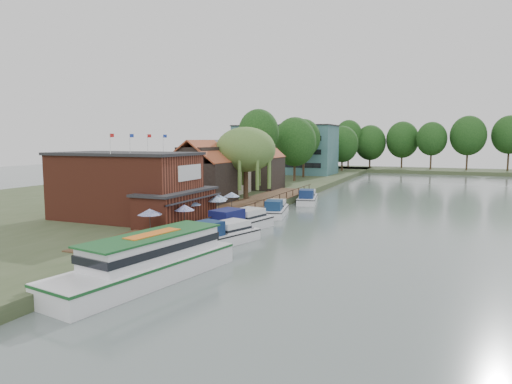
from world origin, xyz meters
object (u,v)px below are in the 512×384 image
at_px(hotel_block, 285,149).
at_px(cruiser_2, 276,207).
at_px(umbrella_3, 216,207).
at_px(umbrella_1, 185,217).
at_px(cruiser_3, 307,196).
at_px(umbrella_4, 219,205).
at_px(pub, 140,186).
at_px(umbrella_0, 150,222).
at_px(cottage_c, 260,165).
at_px(umbrella_5, 232,202).
at_px(umbrella_2, 190,211).
at_px(cruiser_0, 220,232).
at_px(cottage_b, 216,167).
at_px(cottage_a, 201,171).
at_px(tour_boat, 146,258).
at_px(swan, 195,262).
at_px(cruiser_1, 239,219).
at_px(willow, 246,163).

height_order(hotel_block, cruiser_2, hotel_block).
bearing_deg(umbrella_3, umbrella_1, -87.67).
bearing_deg(hotel_block, cruiser_3, -67.02).
distance_m(umbrella_4, cruiser_3, 21.72).
relative_size(pub, umbrella_0, 8.42).
bearing_deg(cottage_c, umbrella_5, -75.03).
height_order(umbrella_2, cruiser_0, umbrella_2).
bearing_deg(cottage_b, cottage_c, 66.04).
relative_size(cottage_a, cruiser_2, 0.96).
xyz_separation_m(cottage_b, umbrella_1, (11.33, -28.10, -2.96)).
bearing_deg(umbrella_2, tour_boat, -70.04).
height_order(cottage_c, umbrella_4, cottage_c).
bearing_deg(cruiser_3, swan, -99.27).
bearing_deg(cruiser_1, umbrella_1, -102.91).
bearing_deg(cruiser_1, umbrella_5, 134.56).
xyz_separation_m(pub, cottage_b, (-4.00, 25.00, 0.60)).
bearing_deg(cottage_b, umbrella_5, -57.13).
xyz_separation_m(cottage_b, umbrella_0, (9.81, -31.48, -2.96)).
bearing_deg(umbrella_4, tour_boat, -76.57).
height_order(umbrella_3, tour_boat, umbrella_3).
distance_m(cruiser_2, swan, 24.28).
distance_m(pub, umbrella_1, 8.30).
distance_m(cottage_a, umbrella_4, 12.72).
bearing_deg(umbrella_4, cottage_a, 128.29).
relative_size(umbrella_3, umbrella_5, 1.00).
relative_size(umbrella_0, cruiser_3, 0.25).
bearing_deg(umbrella_4, cottage_b, 118.42).
distance_m(cottage_b, cruiser_2, 18.48).
relative_size(umbrella_1, umbrella_4, 1.00).
distance_m(umbrella_2, swan, 12.42).
xyz_separation_m(cottage_b, cruiser_2, (14.28, -10.95, -4.19)).
xyz_separation_m(cottage_a, cottage_b, (-3.00, 10.00, 0.00)).
height_order(willow, cruiser_3, willow).
distance_m(hotel_block, cruiser_2, 60.12).
bearing_deg(cottage_a, umbrella_0, -72.40).
bearing_deg(cruiser_1, cottage_c, 120.05).
bearing_deg(tour_boat, umbrella_1, 119.48).
relative_size(umbrella_0, swan, 5.40).
xyz_separation_m(umbrella_3, cruiser_1, (3.13, -0.93, -1.01)).
bearing_deg(tour_boat, cottage_c, 113.30).
bearing_deg(cruiser_0, willow, 125.46).
height_order(cottage_a, cruiser_1, cottage_a).
relative_size(umbrella_4, cruiser_3, 0.25).
bearing_deg(cruiser_3, hotel_block, 101.15).
distance_m(umbrella_5, swan, 19.14).
relative_size(umbrella_4, cruiser_1, 0.23).
height_order(cottage_b, umbrella_4, cottage_b).
distance_m(willow, cruiser_0, 25.07).
xyz_separation_m(umbrella_2, umbrella_3, (1.07, 3.71, 0.00)).
height_order(cottage_c, umbrella_5, cottage_c).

